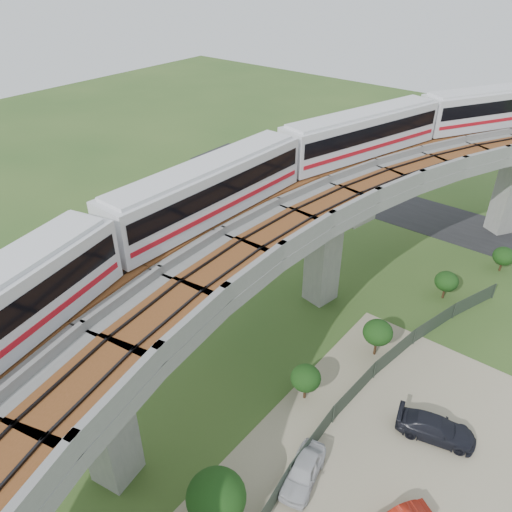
# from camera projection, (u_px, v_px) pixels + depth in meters

# --- Properties ---
(ground) EXTENTS (160.00, 160.00, 0.00)m
(ground) POSITION_uv_depth(u_px,v_px,m) (229.00, 361.00, 35.33)
(ground) COLOR #315321
(ground) RESTS_ON ground
(dirt_lot) EXTENTS (18.00, 26.00, 0.04)m
(dirt_lot) POSITION_uv_depth(u_px,v_px,m) (402.00, 499.00, 26.61)
(dirt_lot) COLOR gray
(dirt_lot) RESTS_ON ground
(asphalt_road) EXTENTS (60.00, 8.00, 0.03)m
(asphalt_road) POSITION_uv_depth(u_px,v_px,m) (408.00, 211.00, 55.14)
(asphalt_road) COLOR #232326
(asphalt_road) RESTS_ON ground
(viaduct) EXTENTS (19.58, 73.98, 11.40)m
(viaduct) POSITION_uv_depth(u_px,v_px,m) (275.00, 275.00, 28.47)
(viaduct) COLOR #99968E
(viaduct) RESTS_ON ground
(metro_train) EXTENTS (14.59, 60.79, 3.64)m
(metro_train) POSITION_uv_depth(u_px,v_px,m) (309.00, 169.00, 33.42)
(metro_train) COLOR silver
(metro_train) RESTS_ON ground
(fence) EXTENTS (3.87, 38.73, 1.50)m
(fence) POSITION_uv_depth(u_px,v_px,m) (352.00, 425.00, 29.78)
(fence) COLOR #2D382D
(fence) RESTS_ON ground
(tree_0) EXTENTS (1.89, 1.89, 2.36)m
(tree_0) POSITION_uv_depth(u_px,v_px,m) (504.00, 256.00, 44.29)
(tree_0) COLOR #382314
(tree_0) RESTS_ON ground
(tree_1) EXTENTS (1.91, 1.91, 2.50)m
(tree_1) POSITION_uv_depth(u_px,v_px,m) (447.00, 281.00, 40.77)
(tree_1) COLOR #382314
(tree_1) RESTS_ON ground
(tree_2) EXTENTS (2.10, 2.10, 2.95)m
(tree_2) POSITION_uv_depth(u_px,v_px,m) (378.00, 332.00, 34.87)
(tree_2) COLOR #382314
(tree_2) RESTS_ON ground
(tree_3) EXTENTS (1.96, 1.96, 2.63)m
(tree_3) POSITION_uv_depth(u_px,v_px,m) (306.00, 378.00, 31.57)
(tree_3) COLOR #382314
(tree_3) RESTS_ON ground
(tree_4) EXTENTS (2.99, 2.99, 3.50)m
(tree_4) POSITION_uv_depth(u_px,v_px,m) (216.00, 497.00, 24.35)
(tree_4) COLOR #382314
(tree_4) RESTS_ON ground
(car_white) EXTENTS (2.46, 4.25, 1.36)m
(car_white) POSITION_uv_depth(u_px,v_px,m) (303.00, 471.00, 27.21)
(car_white) COLOR silver
(car_white) RESTS_ON dirt_lot
(car_dark) EXTENTS (4.93, 3.00, 1.34)m
(car_dark) POSITION_uv_depth(u_px,v_px,m) (436.00, 428.00, 29.62)
(car_dark) COLOR black
(car_dark) RESTS_ON dirt_lot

